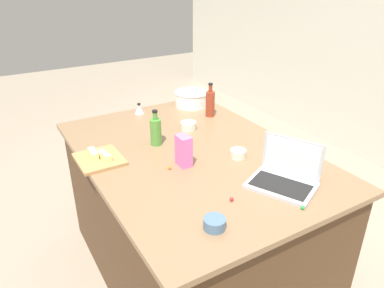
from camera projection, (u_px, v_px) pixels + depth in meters
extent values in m
plane|color=gray|center=(192.00, 268.00, 2.50)|extent=(12.00, 12.00, 0.00)
cube|color=#4C331E|center=(192.00, 217.00, 2.31)|extent=(1.59, 1.11, 0.87)
cube|color=#846647|center=(192.00, 154.00, 2.11)|extent=(1.65, 1.17, 0.03)
cube|color=#B7B7BC|center=(281.00, 186.00, 1.76)|extent=(0.37, 0.33, 0.02)
cube|color=black|center=(281.00, 185.00, 1.75)|extent=(0.31, 0.26, 0.00)
cube|color=#B7B7BC|center=(292.00, 157.00, 1.80)|extent=(0.27, 0.14, 0.20)
cube|color=silver|center=(292.00, 157.00, 1.79)|extent=(0.24, 0.12, 0.18)
cylinder|color=white|center=(191.00, 99.00, 2.78)|extent=(0.25, 0.25, 0.10)
cylinder|color=black|center=(191.00, 98.00, 2.78)|extent=(0.20, 0.20, 0.09)
torus|color=white|center=(191.00, 92.00, 2.76)|extent=(0.26, 0.26, 0.01)
cylinder|color=maroon|center=(210.00, 104.00, 2.57)|extent=(0.06, 0.06, 0.18)
cylinder|color=maroon|center=(211.00, 88.00, 2.52)|extent=(0.03, 0.03, 0.05)
cylinder|color=black|center=(211.00, 84.00, 2.51)|extent=(0.03, 0.03, 0.01)
cylinder|color=#4C8C38|center=(156.00, 132.00, 2.16)|extent=(0.07, 0.07, 0.16)
cylinder|color=#4C8C38|center=(155.00, 116.00, 2.11)|extent=(0.03, 0.03, 0.05)
cylinder|color=black|center=(155.00, 111.00, 2.10)|extent=(0.03, 0.03, 0.01)
cube|color=#AD7F4C|center=(99.00, 159.00, 2.01)|extent=(0.26, 0.24, 0.02)
cube|color=#F4E58C|center=(93.00, 154.00, 2.01)|extent=(0.11, 0.04, 0.04)
cube|color=#F4E58C|center=(105.00, 156.00, 1.98)|extent=(0.11, 0.05, 0.04)
cylinder|color=slate|center=(215.00, 223.00, 1.48)|extent=(0.09, 0.09, 0.05)
cylinder|color=beige|center=(238.00, 154.00, 2.04)|extent=(0.09, 0.09, 0.05)
cylinder|color=beige|center=(188.00, 126.00, 2.38)|extent=(0.10, 0.10, 0.05)
cone|color=#B2B2B7|center=(139.00, 109.00, 2.64)|extent=(0.07, 0.07, 0.07)
cylinder|color=black|center=(139.00, 104.00, 2.62)|extent=(0.02, 0.02, 0.01)
cube|color=pink|center=(184.00, 151.00, 1.93)|extent=(0.09, 0.06, 0.17)
sphere|color=orange|center=(170.00, 168.00, 1.92)|extent=(0.02, 0.02, 0.02)
sphere|color=red|center=(232.00, 199.00, 1.66)|extent=(0.02, 0.02, 0.02)
sphere|color=yellow|center=(187.00, 159.00, 2.01)|extent=(0.02, 0.02, 0.02)
sphere|color=green|center=(303.00, 208.00, 1.60)|extent=(0.02, 0.02, 0.02)
sphere|color=#CC3399|center=(179.00, 150.00, 2.10)|extent=(0.02, 0.02, 0.02)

